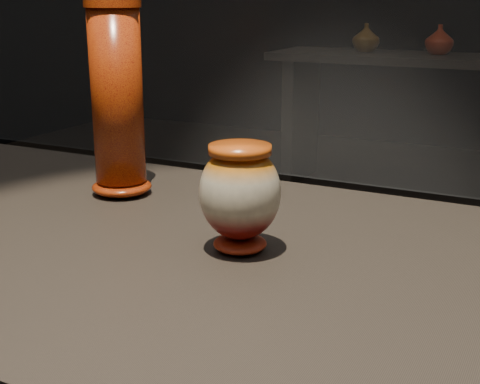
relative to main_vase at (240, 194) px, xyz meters
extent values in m
cube|color=black|center=(-0.02, -0.02, -0.11)|extent=(2.00, 0.80, 0.05)
ellipsoid|color=#670C09|center=(0.00, 0.00, -0.08)|extent=(0.08, 0.08, 0.02)
ellipsoid|color=beige|center=(0.00, 0.00, 0.00)|extent=(0.12, 0.12, 0.14)
cylinder|color=orange|center=(0.00, 0.00, 0.07)|extent=(0.09, 0.09, 0.01)
ellipsoid|color=#B2430B|center=(-0.33, 0.16, -0.07)|extent=(0.12, 0.12, 0.03)
cylinder|color=#B2430B|center=(-0.33, 0.16, 0.10)|extent=(0.10, 0.10, 0.32)
cylinder|color=#B2430B|center=(-0.33, 0.16, 0.26)|extent=(0.10, 0.10, 0.01)
cube|color=black|center=(-0.44, 3.49, -0.11)|extent=(2.00, 0.60, 0.05)
cube|color=black|center=(-1.29, 3.49, -0.56)|extent=(0.08, 0.50, 0.85)
imported|color=brown|center=(-0.86, 3.54, 0.00)|extent=(0.25, 0.25, 0.18)
imported|color=#670C09|center=(-0.39, 3.55, 0.00)|extent=(0.25, 0.25, 0.18)
camera|label=1|loc=(0.42, -0.83, 0.28)|focal=50.00mm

